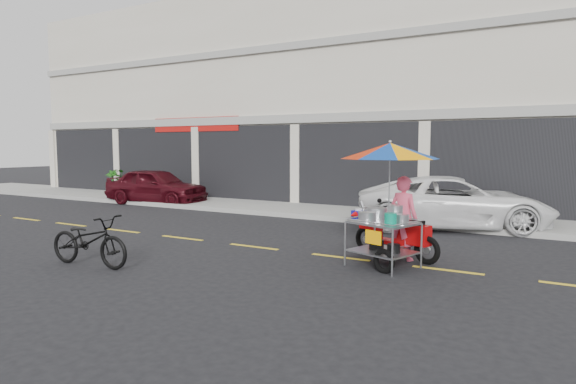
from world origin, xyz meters
The scene contains 10 objects.
ground centered at (0.00, 0.00, 0.00)m, with size 90.00×90.00×0.00m, color black.
sidewalk centered at (0.00, 5.50, 0.07)m, with size 45.00×3.00×0.15m, color gray.
shophouse_block centered at (2.82, 10.59, 4.24)m, with size 36.00×8.11×10.40m.
centerline centered at (0.00, 0.00, 0.00)m, with size 42.00×0.10×0.01m, color gold.
maroon_sedan centered at (-9.44, 4.70, 0.67)m, with size 1.57×3.91×1.33m, color #3B080F.
white_pickup centered at (1.25, 4.52, 0.68)m, with size 2.26×4.90×1.36m, color white.
plant_tall centered at (-12.59, 6.01, 0.66)m, with size 0.93×0.80×1.03m, color #185011.
plant_short centered at (-13.11, 5.82, 0.64)m, with size 0.55×0.55×0.98m, color #185011.
near_bicycle centered at (-3.65, -2.82, 0.46)m, with size 0.62×1.77×0.93m, color black.
food_vendor_rig centered at (1.01, -0.01, 1.41)m, with size 2.21×2.27×2.25m.
Camera 1 is at (3.58, -8.45, 2.14)m, focal length 30.00 mm.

